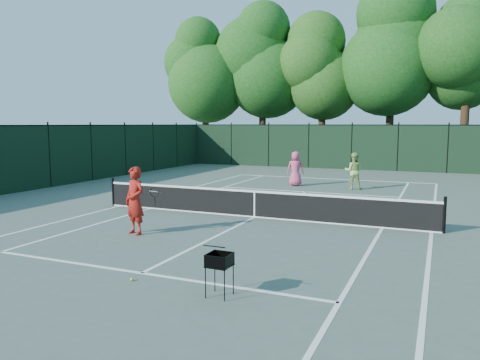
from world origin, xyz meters
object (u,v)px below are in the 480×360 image
at_px(player_green, 354,171).
at_px(loose_ball_midcourt, 210,255).
at_px(coach, 135,201).
at_px(player_pink, 296,169).
at_px(ball_hopper, 219,260).
at_px(loose_ball_near_cart, 132,279).

distance_m(player_green, loose_ball_midcourt, 12.99).
xyz_separation_m(coach, player_pink, (1.16, 11.82, -0.09)).
height_order(coach, player_green, coach).
relative_size(player_pink, ball_hopper, 2.19).
height_order(player_green, ball_hopper, player_green).
distance_m(player_green, loose_ball_near_cart, 15.18).
relative_size(player_green, ball_hopper, 2.20).
bearing_deg(loose_ball_midcourt, coach, 158.04).
height_order(coach, player_pink, coach).
bearing_deg(coach, loose_ball_near_cart, -36.71).
relative_size(coach, player_green, 1.09).
xyz_separation_m(player_pink, player_green, (2.90, -0.11, 0.01)).
distance_m(player_green, ball_hopper, 15.12).
bearing_deg(loose_ball_near_cart, loose_ball_midcourt, 73.23).
bearing_deg(ball_hopper, player_pink, 105.19).
distance_m(player_pink, ball_hopper, 15.54).
height_order(coach, ball_hopper, coach).
bearing_deg(loose_ball_near_cart, ball_hopper, -1.48).
bearing_deg(coach, loose_ball_midcourt, -3.38).
height_order(player_pink, loose_ball_near_cart, player_pink).
relative_size(player_pink, loose_ball_midcourt, 25.55).
bearing_deg(player_green, loose_ball_near_cart, 73.98).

